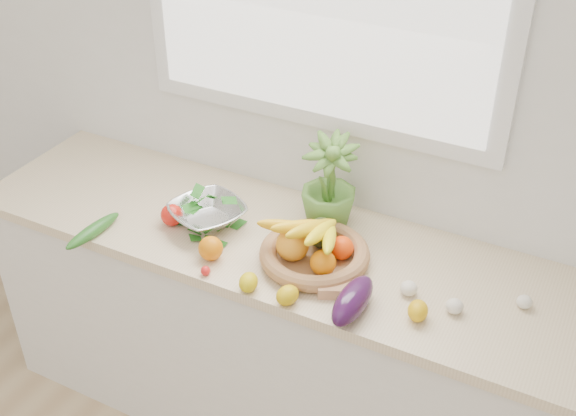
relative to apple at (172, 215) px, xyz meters
The scene contains 18 objects.
back_wall 0.68m from the apple, 47.47° to the left, with size 4.50×0.02×2.70m, color white.
counter_cabinet 0.63m from the apple, 14.98° to the left, with size 2.20×0.58×0.86m, color silver.
countertop 0.38m from the apple, 14.98° to the left, with size 2.24×0.62×0.04m, color beige.
orange_loose 0.25m from the apple, 24.46° to the right, with size 0.08×0.08×0.08m, color orange.
lemon_a 0.45m from the apple, 23.89° to the right, with size 0.06×0.07×0.06m, color #D4BB0B.
lemon_b 0.58m from the apple, 18.44° to the right, with size 0.06×0.08×0.06m, color gold.
lemon_c 0.92m from the apple, ahead, with size 0.06×0.08×0.06m, color #DCA40B.
apple is the anchor object (origin of this frame).
ginger 0.67m from the apple, ahead, with size 0.12×0.05×0.04m, color tan.
garlic_a 0.86m from the apple, ahead, with size 0.05×0.05×0.05m, color silver.
garlic_b 1.19m from the apple, ahead, with size 0.05×0.05×0.04m, color white.
garlic_c 1.01m from the apple, ahead, with size 0.05×0.05×0.05m, color silver.
eggplant 0.75m from the apple, 10.08° to the right, with size 0.09×0.23×0.09m, color #2E0E34.
cucumber 0.27m from the apple, 137.49° to the right, with size 0.05×0.25×0.05m, color #205D1B.
radish 0.31m from the apple, 35.65° to the right, with size 0.03×0.03×0.03m, color red.
potted_herb 0.56m from the apple, 27.23° to the left, with size 0.19×0.19×0.34m, color #4F802E.
fruit_basket 0.53m from the apple, ahead, with size 0.45×0.45×0.19m.
colander_with_spinach 0.13m from the apple, 23.91° to the left, with size 0.33×0.33×0.13m.
Camera 1 is at (0.94, 0.21, 2.36)m, focal length 45.00 mm.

